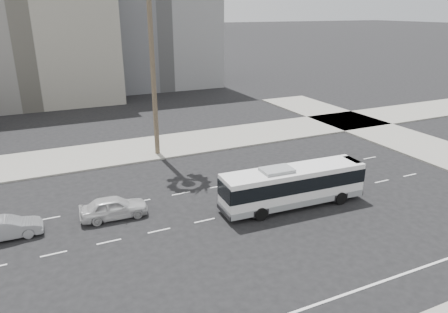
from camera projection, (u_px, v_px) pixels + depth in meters
ground at (246, 211)px, 27.56m from camera, size 700.00×700.00×0.00m
sidewalk_north at (173, 145)px, 40.75m from camera, size 120.00×7.00×0.15m
midrise_beige_west at (22, 36)px, 58.11m from camera, size 24.00×18.00×18.00m
midrise_gray_center at (147, 7)px, 70.69m from camera, size 20.00×20.00×26.00m
city_bus at (293, 185)px, 27.93m from camera, size 10.21×2.74×2.90m
car_a at (114, 207)px, 26.55m from camera, size 1.94×4.35×1.45m
car_b at (7, 228)px, 24.20m from camera, size 1.44×3.92×1.28m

